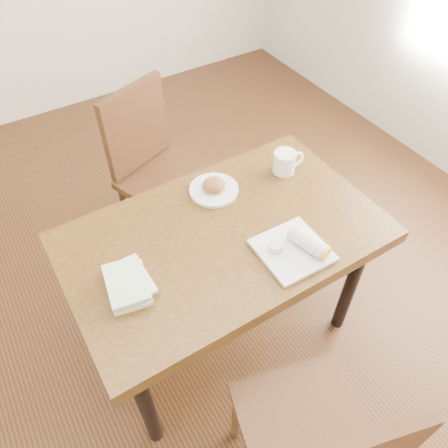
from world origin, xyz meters
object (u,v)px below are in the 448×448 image
table (224,247)px  plate_burrito (297,248)px  chair_far (155,164)px  book_stack (128,283)px  chair_near (318,445)px  coffee_mug (285,161)px  plate_scone (214,188)px

table → plate_burrito: (0.18, -0.23, 0.11)m
table → plate_burrito: size_ratio=4.90×
chair_far → book_stack: bearing=-119.7°
chair_near → book_stack: 0.81m
table → coffee_mug: coffee_mug is taller
book_stack → chair_far: bearing=60.3°
plate_scone → coffee_mug: bearing=-7.7°
plate_scone → coffee_mug: (0.34, -0.05, 0.03)m
chair_near → chair_far: bearing=83.7°
chair_near → chair_far: same height
plate_scone → coffee_mug: size_ratio=1.44×
chair_near → plate_burrito: (0.30, 0.53, 0.23)m
table → book_stack: 0.44m
chair_near → book_stack: size_ratio=4.34×
chair_far → table: bearing=-93.2°
plate_scone → plate_burrito: (0.09, -0.45, 0.00)m
chair_far → plate_burrito: chair_far is taller
table → book_stack: book_stack is taller
table → chair_near: 0.78m
chair_near → coffee_mug: bearing=59.5°
chair_far → coffee_mug: chair_far is taller
table → plate_scone: plate_scone is taller
plate_scone → coffee_mug: 0.35m
book_stack → table: bearing=6.1°
chair_far → coffee_mug: 0.75m
plate_burrito → chair_near: bearing=-119.6°
coffee_mug → book_stack: 0.87m
chair_near → chair_far: (0.17, 1.52, 0.00)m
chair_near → book_stack: bearing=112.3°
chair_near → coffee_mug: size_ratio=6.50×
table → chair_near: chair_near is taller
coffee_mug → book_stack: (-0.85, -0.22, -0.03)m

